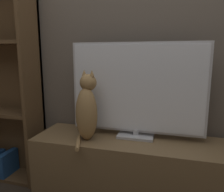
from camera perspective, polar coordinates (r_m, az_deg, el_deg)
name	(u,v)px	position (r m, az deg, el deg)	size (l,w,h in m)	color
wall_back	(142,37)	(1.81, 7.79, 15.14)	(4.80, 0.05, 2.60)	#60564C
tv_stand	(134,173)	(1.78, 5.67, -19.36)	(1.52, 0.44, 0.54)	brown
tv	(137,90)	(1.63, 6.61, 1.49)	(1.00, 0.16, 0.71)	#B7B7BC
cat	(87,110)	(1.60, -6.56, -3.58)	(0.19, 0.32, 0.52)	#997547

